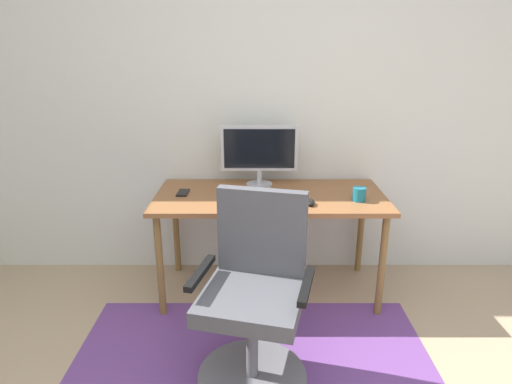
% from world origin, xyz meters
% --- Properties ---
extents(wall_back, '(6.00, 0.10, 2.60)m').
position_xyz_m(wall_back, '(0.00, 2.20, 1.30)').
color(wall_back, silver).
rests_on(wall_back, ground).
extents(area_rug, '(1.94, 1.22, 0.01)m').
position_xyz_m(area_rug, '(-0.13, 1.00, 0.00)').
color(area_rug, '#6B3E84').
rests_on(area_rug, ground).
extents(desk, '(1.48, 0.69, 0.70)m').
position_xyz_m(desk, '(-0.02, 1.79, 0.64)').
color(desk, brown).
rests_on(desk, ground).
extents(monitor, '(0.52, 0.18, 0.41)m').
position_xyz_m(monitor, '(-0.09, 1.99, 0.95)').
color(monitor, '#B2B2B7').
rests_on(monitor, desk).
extents(keyboard, '(0.43, 0.13, 0.02)m').
position_xyz_m(keyboard, '(-0.09, 1.58, 0.71)').
color(keyboard, white).
rests_on(keyboard, desk).
extents(computer_mouse, '(0.06, 0.10, 0.03)m').
position_xyz_m(computer_mouse, '(0.22, 1.59, 0.72)').
color(computer_mouse, black).
rests_on(computer_mouse, desk).
extents(coffee_cup, '(0.08, 0.08, 0.09)m').
position_xyz_m(coffee_cup, '(0.53, 1.66, 0.75)').
color(coffee_cup, '#17697F').
rests_on(coffee_cup, desk).
extents(cell_phone, '(0.07, 0.14, 0.01)m').
position_xyz_m(cell_phone, '(-0.59, 1.81, 0.71)').
color(cell_phone, black).
rests_on(cell_phone, desk).
extents(office_chair, '(0.61, 0.57, 0.96)m').
position_xyz_m(office_chair, '(-0.11, 0.95, 0.39)').
color(office_chair, slate).
rests_on(office_chair, ground).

